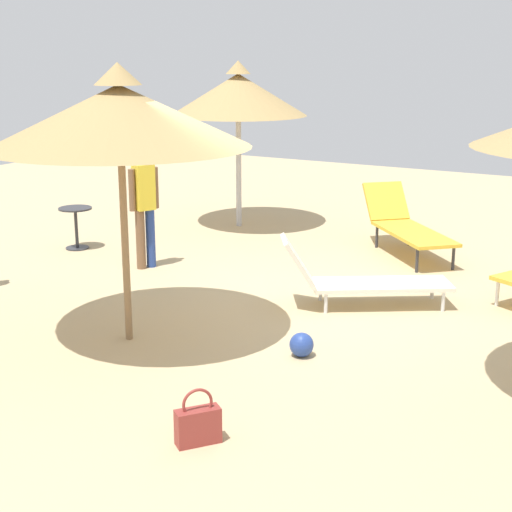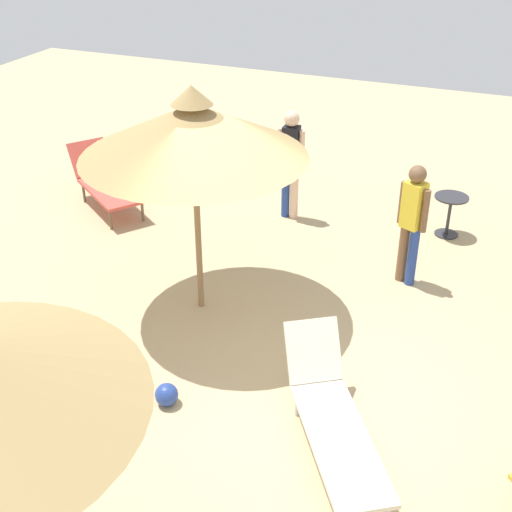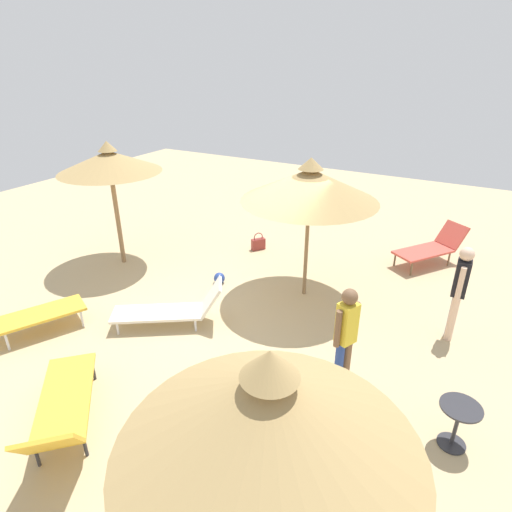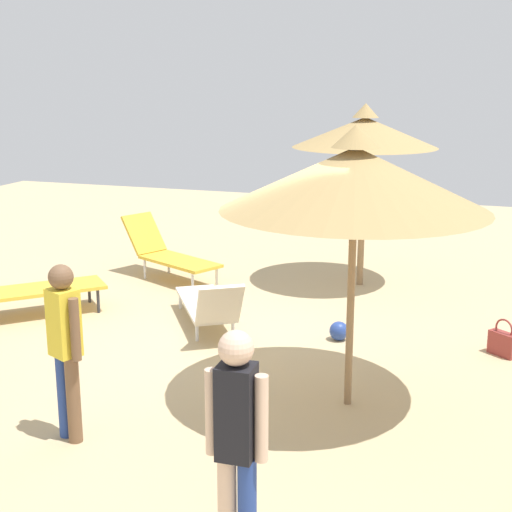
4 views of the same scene
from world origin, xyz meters
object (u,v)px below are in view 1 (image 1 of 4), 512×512
object	(u,v)px
parasol_umbrella_far_right	(119,116)
side_table_round	(76,221)
parasol_umbrella_center	(238,95)
lounge_chair_near_right	(406,225)
handbag	(198,424)
lounge_chair_back	(359,279)
person_standing_far_right	(144,201)
beach_ball	(302,345)

from	to	relation	value
parasol_umbrella_far_right	side_table_round	world-z (taller)	parasol_umbrella_far_right
parasol_umbrella_center	lounge_chair_near_right	world-z (taller)	parasol_umbrella_center
lounge_chair_near_right	handbag	size ratio (longest dim) A/B	4.24
lounge_chair_back	person_standing_far_right	xyz separation A→B (m)	(3.26, -0.06, 0.62)
lounge_chair_back	beach_ball	xyz separation A→B (m)	(-0.14, 1.75, -0.22)
parasol_umbrella_center	beach_ball	distance (m)	6.40
lounge_chair_near_right	person_standing_far_right	distance (m)	3.92
lounge_chair_back	beach_ball	bearing A→B (deg)	94.50
parasol_umbrella_center	lounge_chair_back	size ratio (longest dim) A/B	1.41
parasol_umbrella_center	lounge_chair_back	bearing A→B (deg)	139.49
parasol_umbrella_far_right	lounge_chair_back	distance (m)	3.45
handbag	side_table_round	size ratio (longest dim) A/B	0.72
lounge_chair_back	side_table_round	size ratio (longest dim) A/B	3.10
person_standing_far_right	side_table_round	size ratio (longest dim) A/B	2.63
parasol_umbrella_far_right	person_standing_far_right	world-z (taller)	parasol_umbrella_far_right
handbag	side_table_round	xyz separation A→B (m)	(5.12, -4.14, 0.27)
lounge_chair_near_right	lounge_chair_back	distance (m)	2.70
lounge_chair_near_right	handbag	bearing A→B (deg)	95.66
beach_ball	person_standing_far_right	bearing A→B (deg)	-28.13
side_table_round	beach_ball	bearing A→B (deg)	156.89
lounge_chair_near_right	lounge_chair_back	world-z (taller)	lounge_chair_near_right
handbag	beach_ball	bearing A→B (deg)	-86.57
person_standing_far_right	handbag	world-z (taller)	person_standing_far_right
parasol_umbrella_far_right	beach_ball	distance (m)	2.92
parasol_umbrella_far_right	lounge_chair_back	xyz separation A→B (m)	(-1.67, -2.24, -2.01)
handbag	beach_ball	distance (m)	2.01
handbag	person_standing_far_right	bearing A→B (deg)	-47.37
parasol_umbrella_center	person_standing_far_right	size ratio (longest dim) A/B	1.66
lounge_chair_near_right	person_standing_far_right	bearing A→B (deg)	42.16
lounge_chair_back	handbag	world-z (taller)	lounge_chair_back
lounge_chair_back	handbag	bearing A→B (deg)	93.93
beach_ball	lounge_chair_back	bearing A→B (deg)	-85.50
parasol_umbrella_far_right	beach_ball	xyz separation A→B (m)	(-1.81, -0.49, -2.23)
parasol_umbrella_far_right	person_standing_far_right	xyz separation A→B (m)	(1.58, -2.31, -1.39)
lounge_chair_near_right	side_table_round	xyz separation A→B (m)	(4.48, 2.29, -0.01)
person_standing_far_right	beach_ball	size ratio (longest dim) A/B	6.86
side_table_round	parasol_umbrella_far_right	bearing A→B (deg)	140.49
person_standing_far_right	beach_ball	bearing A→B (deg)	151.87
person_standing_far_right	side_table_round	bearing A→B (deg)	-11.22
parasol_umbrella_center	lounge_chair_near_right	distance (m)	3.66
parasol_umbrella_center	person_standing_far_right	bearing A→B (deg)	95.57
beach_ball	handbag	bearing A→B (deg)	93.43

